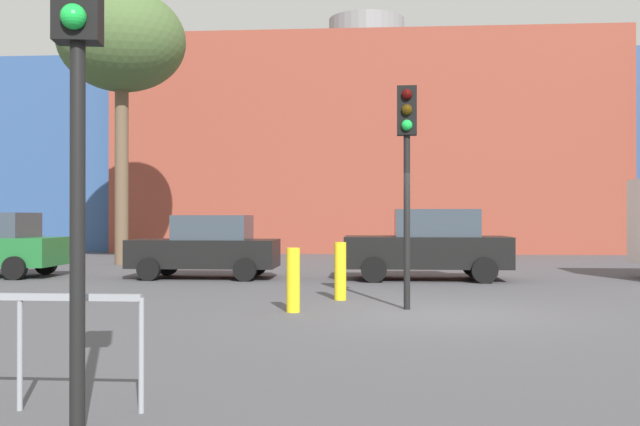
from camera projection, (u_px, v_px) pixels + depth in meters
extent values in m
plane|color=#47474C|center=(441.00, 314.00, 12.49)|extent=(200.00, 200.00, 0.00)
cube|color=brown|center=(367.00, 153.00, 38.11)|extent=(23.62, 12.07, 10.17)
cube|color=#2D4C7F|center=(81.00, 162.00, 39.27)|extent=(7.74, 10.86, 9.31)
cylinder|color=slate|center=(367.00, 39.00, 38.14)|extent=(4.00, 4.00, 2.00)
cylinder|color=black|center=(15.00, 268.00, 19.13)|extent=(0.63, 0.22, 0.63)
cylinder|color=black|center=(46.00, 264.00, 20.95)|extent=(0.63, 0.22, 0.63)
cube|color=black|center=(204.00, 253.00, 19.67)|extent=(4.00, 1.71, 0.76)
cube|color=#333D47|center=(213.00, 227.00, 19.66)|extent=(2.00, 1.52, 0.67)
cylinder|color=black|center=(149.00, 269.00, 18.89)|extent=(0.61, 0.21, 0.61)
cylinder|color=black|center=(168.00, 265.00, 20.64)|extent=(0.61, 0.21, 0.61)
cylinder|color=black|center=(245.00, 270.00, 18.70)|extent=(0.61, 0.21, 0.61)
cylinder|color=black|center=(256.00, 265.00, 20.45)|extent=(0.61, 0.21, 0.61)
cube|color=black|center=(426.00, 252.00, 19.23)|extent=(4.36, 1.87, 0.83)
cube|color=#333D47|center=(436.00, 223.00, 19.21)|extent=(2.18, 1.66, 0.73)
cylinder|color=black|center=(374.00, 270.00, 18.38)|extent=(0.66, 0.23, 0.66)
cylinder|color=black|center=(374.00, 265.00, 20.28)|extent=(0.66, 0.23, 0.66)
cylinder|color=black|center=(485.00, 270.00, 18.17)|extent=(0.66, 0.23, 0.66)
cylinder|color=black|center=(474.00, 265.00, 20.07)|extent=(0.66, 0.23, 0.66)
cylinder|color=black|center=(78.00, 237.00, 5.66)|extent=(0.12, 0.12, 3.08)
sphere|color=green|center=(73.00, 17.00, 5.53)|extent=(0.20, 0.20, 0.20)
cylinder|color=black|center=(407.00, 222.00, 13.13)|extent=(0.12, 0.12, 3.19)
cube|color=black|center=(407.00, 111.00, 13.13)|extent=(0.37, 0.25, 0.90)
sphere|color=#3C0605|center=(407.00, 94.00, 13.00)|extent=(0.20, 0.20, 0.20)
sphere|color=#3C2905|center=(407.00, 110.00, 12.99)|extent=(0.20, 0.20, 0.20)
sphere|color=green|center=(407.00, 125.00, 12.99)|extent=(0.20, 0.20, 0.20)
cylinder|color=brown|center=(122.00, 170.00, 25.22)|extent=(0.47, 0.47, 6.67)
ellipsoid|color=#476033|center=(122.00, 41.00, 25.24)|extent=(4.47, 4.47, 3.57)
cylinder|color=yellow|center=(340.00, 271.00, 14.57)|extent=(0.24, 0.24, 1.17)
cylinder|color=yellow|center=(293.00, 280.00, 12.73)|extent=(0.24, 0.24, 1.14)
cylinder|color=gray|center=(20.00, 354.00, 6.29)|extent=(0.05, 0.05, 1.00)
cylinder|color=gray|center=(141.00, 355.00, 6.21)|extent=(0.05, 0.05, 1.00)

